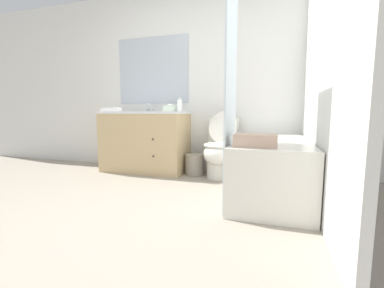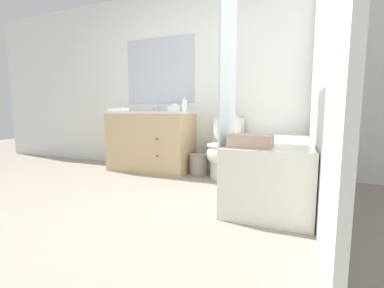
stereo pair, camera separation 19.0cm
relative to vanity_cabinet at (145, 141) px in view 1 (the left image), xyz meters
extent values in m
plane|color=gray|center=(0.72, -1.55, -0.42)|extent=(14.00, 14.00, 0.00)
cube|color=silver|center=(0.72, 0.31, 0.83)|extent=(8.00, 0.05, 2.50)
cube|color=#B2BCC6|center=(0.00, 0.28, 0.99)|extent=(1.09, 0.01, 0.93)
cube|color=silver|center=(2.05, -0.64, 0.83)|extent=(0.05, 2.83, 2.50)
cube|color=tan|center=(0.00, 0.00, -0.02)|extent=(1.14, 0.56, 0.79)
cube|color=white|center=(0.00, 0.00, 0.39)|extent=(1.16, 0.58, 0.03)
cylinder|color=silver|center=(0.00, 0.00, 0.35)|extent=(0.30, 0.30, 0.10)
sphere|color=#382D23|center=(0.26, -0.29, 0.06)|extent=(0.02, 0.02, 0.02)
sphere|color=#382D23|center=(0.26, -0.29, -0.15)|extent=(0.02, 0.02, 0.02)
cylinder|color=silver|center=(0.00, 0.19, 0.42)|extent=(0.04, 0.04, 0.04)
cylinder|color=silver|center=(0.00, 0.15, 0.49)|extent=(0.02, 0.11, 0.09)
cylinder|color=silver|center=(-0.06, 0.19, 0.43)|extent=(0.03, 0.03, 0.04)
cylinder|color=silver|center=(0.05, 0.19, 0.43)|extent=(0.03, 0.03, 0.04)
cylinder|color=silver|center=(1.07, -0.08, -0.30)|extent=(0.33, 0.33, 0.23)
ellipsoid|color=silver|center=(1.07, -0.14, -0.11)|extent=(0.38, 0.44, 0.29)
torus|color=silver|center=(1.07, -0.14, 0.00)|extent=(0.38, 0.38, 0.04)
cube|color=silver|center=(1.07, 0.17, 0.16)|extent=(0.38, 0.18, 0.32)
ellipsoid|color=silver|center=(1.07, 0.06, 0.20)|extent=(0.36, 0.13, 0.41)
cube|color=silver|center=(1.68, -0.52, -0.15)|extent=(0.67, 1.59, 0.54)
cube|color=#A5A7A2|center=(1.68, -0.52, 0.12)|extent=(0.55, 1.47, 0.01)
cube|color=silver|center=(1.33, -0.97, 0.60)|extent=(0.01, 0.53, 2.02)
cylinder|color=gray|center=(0.72, -0.02, -0.28)|extent=(0.25, 0.25, 0.27)
cube|color=silver|center=(0.35, 0.04, 0.44)|extent=(0.15, 0.12, 0.08)
ellipsoid|color=white|center=(0.35, 0.04, 0.49)|extent=(0.07, 0.04, 0.03)
cylinder|color=white|center=(0.48, 0.06, 0.48)|extent=(0.07, 0.07, 0.16)
cylinder|color=silver|center=(0.48, 0.06, 0.58)|extent=(0.04, 0.04, 0.03)
cube|color=white|center=(-0.43, -0.15, 0.43)|extent=(0.23, 0.17, 0.05)
cube|color=tan|center=(1.55, -1.12, 0.17)|extent=(0.32, 0.24, 0.10)
camera|label=1|loc=(1.68, -3.17, 0.39)|focal=24.00mm
camera|label=2|loc=(1.86, -3.11, 0.39)|focal=24.00mm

